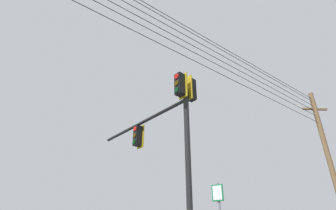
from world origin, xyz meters
TOP-DOWN VIEW (x-y plane):
  - signal_mast_assembly at (0.04, -0.27)m, footprint 5.60×2.93m
  - utility_pole_wooden at (6.08, 9.01)m, footprint 1.48×0.88m
  - overhead_wire_span at (0.36, -1.63)m, footprint 11.47×21.29m

SIDE VIEW (x-z plane):
  - signal_mast_assembly at x=0.04m, z-range 1.57..9.00m
  - utility_pole_wooden at x=6.08m, z-range 0.10..10.54m
  - overhead_wire_span at x=0.36m, z-range 8.40..10.30m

